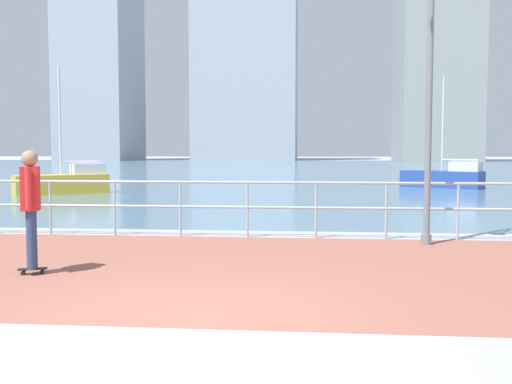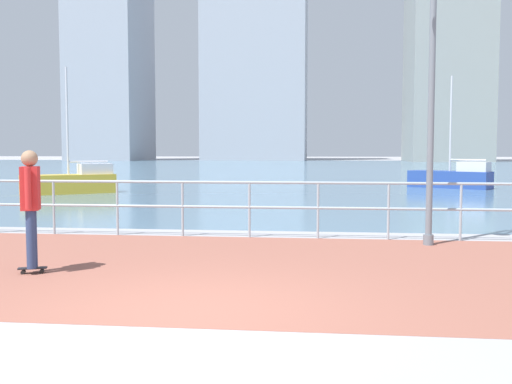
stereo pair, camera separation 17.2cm
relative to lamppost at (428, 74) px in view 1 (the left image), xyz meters
name	(u,v)px [view 1 (the left image)]	position (x,y,z in m)	size (l,w,h in m)	color
ground	(295,173)	(-3.43, 35.09, -3.19)	(220.00, 220.00, 0.00)	#9E9EA3
brick_paving	(226,267)	(-3.43, -2.37, -3.18)	(28.00, 6.22, 0.01)	#935647
harbor_water	(298,168)	(-3.43, 45.74, -3.18)	(180.00, 88.00, 0.00)	slate
waterfront_railing	(247,199)	(-3.43, 0.74, -2.39)	(25.25, 0.06, 1.16)	#9EADB7
lamppost	(428,74)	(0.00, 0.00, 0.00)	(0.48, 0.78, 5.76)	slate
skateboarder	(31,200)	(-6.13, -3.13, -2.10)	(0.41, 0.55, 1.79)	black
sailboat_red	(445,177)	(4.16, 17.35, -2.68)	(3.78, 2.98, 5.25)	#284799
sailboat_teal	(65,182)	(-12.18, 12.03, -2.69)	(3.61, 3.11, 5.15)	gold
tower_concrete	(437,54)	(17.23, 83.83, 13.48)	(11.79, 12.95, 34.99)	#939993
tower_brick	(247,46)	(-13.60, 93.55, 16.90)	(17.59, 15.56, 41.85)	#A3A8B2
tower_beige	(100,31)	(-38.86, 89.57, 19.15)	(11.55, 15.31, 46.34)	#A3A8B2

